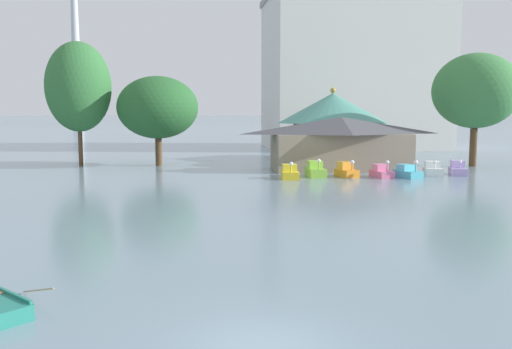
{
  "coord_description": "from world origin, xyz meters",
  "views": [
    {
      "loc": [
        -1.91,
        -13.28,
        6.01
      ],
      "look_at": [
        2.72,
        21.93,
        1.93
      ],
      "focal_mm": 38.2,
      "sensor_mm": 36.0,
      "label": 1
    }
  ],
  "objects_px": {
    "boathouse": "(341,142)",
    "shoreline_tree_right": "(476,91)",
    "background_building_block": "(352,72)",
    "pedal_boat_cyan": "(407,172)",
    "pedal_boat_white": "(433,170)",
    "pedal_boat_lime": "(315,170)",
    "shoreline_tree_mid": "(158,108)",
    "pedal_boat_lavender": "(458,169)",
    "shoreline_tree_tall_left": "(78,87)",
    "green_roof_pavilion": "(333,121)",
    "pedal_boat_yellow": "(290,173)",
    "pedal_boat_orange": "(346,171)",
    "pedal_boat_pink": "(381,172)"
  },
  "relations": [
    {
      "from": "background_building_block",
      "to": "pedal_boat_yellow",
      "type": "bearing_deg",
      "value": -114.17
    },
    {
      "from": "pedal_boat_lime",
      "to": "shoreline_tree_right",
      "type": "bearing_deg",
      "value": 109.91
    },
    {
      "from": "pedal_boat_yellow",
      "to": "pedal_boat_lavender",
      "type": "bearing_deg",
      "value": 98.65
    },
    {
      "from": "pedal_boat_white",
      "to": "boathouse",
      "type": "distance_m",
      "value": 9.63
    },
    {
      "from": "pedal_boat_lime",
      "to": "shoreline_tree_mid",
      "type": "distance_m",
      "value": 20.49
    },
    {
      "from": "boathouse",
      "to": "shoreline_tree_right",
      "type": "relative_size",
      "value": 1.21
    },
    {
      "from": "pedal_boat_orange",
      "to": "boathouse",
      "type": "distance_m",
      "value": 6.25
    },
    {
      "from": "pedal_boat_lavender",
      "to": "background_building_block",
      "type": "height_order",
      "value": "background_building_block"
    },
    {
      "from": "pedal_boat_white",
      "to": "pedal_boat_lavender",
      "type": "distance_m",
      "value": 2.69
    },
    {
      "from": "pedal_boat_white",
      "to": "green_roof_pavilion",
      "type": "bearing_deg",
      "value": -149.43
    },
    {
      "from": "pedal_boat_yellow",
      "to": "boathouse",
      "type": "distance_m",
      "value": 9.49
    },
    {
      "from": "pedal_boat_yellow",
      "to": "pedal_boat_pink",
      "type": "height_order",
      "value": "pedal_boat_pink"
    },
    {
      "from": "pedal_boat_white",
      "to": "pedal_boat_lavender",
      "type": "bearing_deg",
      "value": 112.34
    },
    {
      "from": "pedal_boat_lavender",
      "to": "shoreline_tree_right",
      "type": "height_order",
      "value": "shoreline_tree_right"
    },
    {
      "from": "shoreline_tree_right",
      "to": "pedal_boat_lime",
      "type": "bearing_deg",
      "value": -159.8
    },
    {
      "from": "boathouse",
      "to": "shoreline_tree_tall_left",
      "type": "xyz_separation_m",
      "value": [
        -27.67,
        8.55,
        5.9
      ]
    },
    {
      "from": "green_roof_pavilion",
      "to": "background_building_block",
      "type": "bearing_deg",
      "value": 67.24
    },
    {
      "from": "pedal_boat_white",
      "to": "pedal_boat_yellow",
      "type": "bearing_deg",
      "value": -71.64
    },
    {
      "from": "pedal_boat_white",
      "to": "background_building_block",
      "type": "distance_m",
      "value": 42.87
    },
    {
      "from": "pedal_boat_yellow",
      "to": "pedal_boat_lime",
      "type": "height_order",
      "value": "pedal_boat_lime"
    },
    {
      "from": "pedal_boat_yellow",
      "to": "pedal_boat_cyan",
      "type": "relative_size",
      "value": 0.88
    },
    {
      "from": "shoreline_tree_right",
      "to": "pedal_boat_orange",
      "type": "bearing_deg",
      "value": -155.05
    },
    {
      "from": "pedal_boat_yellow",
      "to": "shoreline_tree_tall_left",
      "type": "relative_size",
      "value": 0.19
    },
    {
      "from": "green_roof_pavilion",
      "to": "shoreline_tree_mid",
      "type": "distance_m",
      "value": 22.15
    },
    {
      "from": "pedal_boat_cyan",
      "to": "green_roof_pavilion",
      "type": "bearing_deg",
      "value": 170.18
    },
    {
      "from": "pedal_boat_orange",
      "to": "shoreline_tree_right",
      "type": "height_order",
      "value": "shoreline_tree_right"
    },
    {
      "from": "pedal_boat_orange",
      "to": "shoreline_tree_right",
      "type": "xyz_separation_m",
      "value": [
        16.92,
        7.87,
        7.75
      ]
    },
    {
      "from": "pedal_boat_yellow",
      "to": "pedal_boat_lime",
      "type": "relative_size",
      "value": 0.94
    },
    {
      "from": "shoreline_tree_mid",
      "to": "pedal_boat_lime",
      "type": "bearing_deg",
      "value": -39.87
    },
    {
      "from": "pedal_boat_orange",
      "to": "background_building_block",
      "type": "height_order",
      "value": "background_building_block"
    },
    {
      "from": "pedal_boat_orange",
      "to": "boathouse",
      "type": "xyz_separation_m",
      "value": [
        1.11,
        5.7,
        2.33
      ]
    },
    {
      "from": "pedal_boat_lime",
      "to": "pedal_boat_orange",
      "type": "xyz_separation_m",
      "value": [
        2.81,
        -0.61,
        -0.03
      ]
    },
    {
      "from": "pedal_boat_cyan",
      "to": "boathouse",
      "type": "height_order",
      "value": "boathouse"
    },
    {
      "from": "pedal_boat_pink",
      "to": "pedal_boat_white",
      "type": "bearing_deg",
      "value": 90.42
    },
    {
      "from": "shoreline_tree_tall_left",
      "to": "pedal_boat_white",
      "type": "bearing_deg",
      "value": -22.17
    },
    {
      "from": "pedal_boat_pink",
      "to": "shoreline_tree_tall_left",
      "type": "relative_size",
      "value": 0.2
    },
    {
      "from": "green_roof_pavilion",
      "to": "shoreline_tree_tall_left",
      "type": "distance_m",
      "value": 30.71
    },
    {
      "from": "pedal_boat_pink",
      "to": "shoreline_tree_right",
      "type": "bearing_deg",
      "value": 114.74
    },
    {
      "from": "pedal_boat_lime",
      "to": "pedal_boat_orange",
      "type": "bearing_deg",
      "value": 77.38
    },
    {
      "from": "pedal_boat_pink",
      "to": "pedal_boat_white",
      "type": "distance_m",
      "value": 5.42
    },
    {
      "from": "boathouse",
      "to": "background_building_block",
      "type": "bearing_deg",
      "value": 71.14
    },
    {
      "from": "background_building_block",
      "to": "pedal_boat_cyan",
      "type": "bearing_deg",
      "value": -100.36
    },
    {
      "from": "pedal_boat_cyan",
      "to": "pedal_boat_lavender",
      "type": "height_order",
      "value": "pedal_boat_cyan"
    },
    {
      "from": "pedal_boat_yellow",
      "to": "pedal_boat_lavender",
      "type": "relative_size",
      "value": 0.85
    },
    {
      "from": "pedal_boat_lavender",
      "to": "green_roof_pavilion",
      "type": "height_order",
      "value": "green_roof_pavilion"
    },
    {
      "from": "pedal_boat_lavender",
      "to": "shoreline_tree_tall_left",
      "type": "relative_size",
      "value": 0.23
    },
    {
      "from": "boathouse",
      "to": "green_roof_pavilion",
      "type": "bearing_deg",
      "value": 78.59
    },
    {
      "from": "pedal_boat_orange",
      "to": "pedal_boat_lavender",
      "type": "distance_m",
      "value": 11.16
    },
    {
      "from": "green_roof_pavilion",
      "to": "pedal_boat_lime",
      "type": "bearing_deg",
      "value": -110.1
    },
    {
      "from": "pedal_boat_white",
      "to": "shoreline_tree_mid",
      "type": "xyz_separation_m",
      "value": [
        -26.34,
        13.22,
        5.97
      ]
    }
  ]
}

